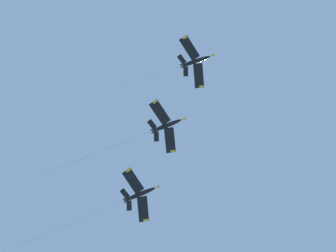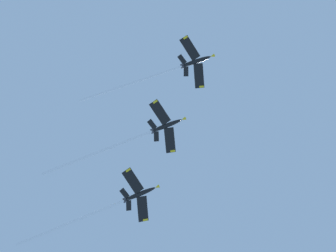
# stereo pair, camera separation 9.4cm
# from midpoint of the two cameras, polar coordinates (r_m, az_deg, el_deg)

# --- Properties ---
(jet_lead) EXTENTS (50.18, 20.17, 17.16)m
(jet_lead) POSITION_cam_midpoint_polar(r_m,az_deg,el_deg) (166.31, 1.10, 7.27)
(jet_lead) COLOR black
(jet_second) EXTENTS (51.17, 20.18, 17.81)m
(jet_second) POSITION_cam_midpoint_polar(r_m,az_deg,el_deg) (160.25, -3.90, -1.42)
(jet_second) COLOR black
(jet_third) EXTENTS (48.75, 20.17, 17.54)m
(jet_third) POSITION_cam_midpoint_polar(r_m,az_deg,el_deg) (160.88, -6.53, -9.67)
(jet_third) COLOR black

